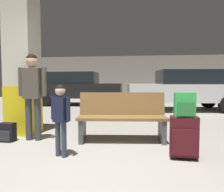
{
  "coord_description": "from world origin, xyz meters",
  "views": [
    {
      "loc": [
        0.72,
        -2.38,
        1.1
      ],
      "look_at": [
        0.21,
        1.3,
        0.85
      ],
      "focal_mm": 35.68,
      "sensor_mm": 36.0,
      "label": 1
    }
  ],
  "objects_px": {
    "backpack_bright": "(185,105)",
    "parked_car_near": "(184,89)",
    "parked_car_far": "(77,87)",
    "adult": "(33,87)",
    "bench": "(122,117)",
    "child": "(61,113)",
    "suitcase": "(184,137)",
    "structural_pillar": "(22,60)",
    "backpack_dark_floor": "(7,132)"
  },
  "relations": [
    {
      "from": "bench",
      "to": "child",
      "type": "xyz_separation_m",
      "value": [
        -0.8,
        -0.97,
        0.2
      ]
    },
    {
      "from": "suitcase",
      "to": "backpack_dark_floor",
      "type": "height_order",
      "value": "suitcase"
    },
    {
      "from": "adult",
      "to": "child",
      "type": "bearing_deg",
      "value": -43.72
    },
    {
      "from": "adult",
      "to": "suitcase",
      "type": "bearing_deg",
      "value": -14.38
    },
    {
      "from": "suitcase",
      "to": "adult",
      "type": "relative_size",
      "value": 0.38
    },
    {
      "from": "structural_pillar",
      "to": "adult",
      "type": "xyz_separation_m",
      "value": [
        0.45,
        -0.47,
        -0.55
      ]
    },
    {
      "from": "bench",
      "to": "child",
      "type": "bearing_deg",
      "value": -129.75
    },
    {
      "from": "backpack_dark_floor",
      "to": "parked_car_near",
      "type": "xyz_separation_m",
      "value": [
        3.97,
        4.94,
        0.64
      ]
    },
    {
      "from": "structural_pillar",
      "to": "bench",
      "type": "distance_m",
      "value": 2.39
    },
    {
      "from": "backpack_bright",
      "to": "parked_car_near",
      "type": "relative_size",
      "value": 0.08
    },
    {
      "from": "bench",
      "to": "parked_car_far",
      "type": "xyz_separation_m",
      "value": [
        -2.67,
        5.99,
        0.36
      ]
    },
    {
      "from": "suitcase",
      "to": "backpack_bright",
      "type": "xyz_separation_m",
      "value": [
        0.0,
        -0.0,
        0.45
      ]
    },
    {
      "from": "child",
      "to": "backpack_dark_floor",
      "type": "distance_m",
      "value": 1.5
    },
    {
      "from": "adult",
      "to": "backpack_bright",
      "type": "bearing_deg",
      "value": -14.39
    },
    {
      "from": "parked_car_near",
      "to": "suitcase",
      "type": "bearing_deg",
      "value": -99.87
    },
    {
      "from": "backpack_bright",
      "to": "parked_car_near",
      "type": "bearing_deg",
      "value": 80.13
    },
    {
      "from": "bench",
      "to": "backpack_dark_floor",
      "type": "distance_m",
      "value": 2.12
    },
    {
      "from": "backpack_dark_floor",
      "to": "parked_car_near",
      "type": "relative_size",
      "value": 0.08
    },
    {
      "from": "backpack_dark_floor",
      "to": "parked_car_far",
      "type": "bearing_deg",
      "value": 95.43
    },
    {
      "from": "child",
      "to": "parked_car_near",
      "type": "height_order",
      "value": "parked_car_near"
    },
    {
      "from": "structural_pillar",
      "to": "backpack_bright",
      "type": "relative_size",
      "value": 9.11
    },
    {
      "from": "structural_pillar",
      "to": "backpack_bright",
      "type": "bearing_deg",
      "value": -20.45
    },
    {
      "from": "suitcase",
      "to": "parked_car_far",
      "type": "height_order",
      "value": "parked_car_far"
    },
    {
      "from": "suitcase",
      "to": "backpack_bright",
      "type": "distance_m",
      "value": 0.45
    },
    {
      "from": "structural_pillar",
      "to": "suitcase",
      "type": "bearing_deg",
      "value": -20.45
    },
    {
      "from": "bench",
      "to": "parked_car_near",
      "type": "distance_m",
      "value": 5.01
    },
    {
      "from": "backpack_bright",
      "to": "structural_pillar",
      "type": "bearing_deg",
      "value": 159.55
    },
    {
      "from": "suitcase",
      "to": "backpack_dark_floor",
      "type": "relative_size",
      "value": 1.78
    },
    {
      "from": "structural_pillar",
      "to": "backpack_bright",
      "type": "xyz_separation_m",
      "value": [
        3.05,
        -1.14,
        -0.77
      ]
    },
    {
      "from": "parked_car_near",
      "to": "adult",
      "type": "bearing_deg",
      "value": -126.51
    },
    {
      "from": "adult",
      "to": "bench",
      "type": "bearing_deg",
      "value": 5.63
    },
    {
      "from": "adult",
      "to": "parked_car_far",
      "type": "xyz_separation_m",
      "value": [
        -1.03,
        6.15,
        -0.18
      ]
    },
    {
      "from": "backpack_dark_floor",
      "to": "suitcase",
      "type": "bearing_deg",
      "value": -9.52
    },
    {
      "from": "bench",
      "to": "backpack_bright",
      "type": "relative_size",
      "value": 4.85
    },
    {
      "from": "adult",
      "to": "parked_car_near",
      "type": "distance_m",
      "value": 5.96
    },
    {
      "from": "adult",
      "to": "parked_car_near",
      "type": "bearing_deg",
      "value": 53.49
    },
    {
      "from": "adult",
      "to": "parked_car_far",
      "type": "relative_size",
      "value": 0.38
    },
    {
      "from": "backpack_bright",
      "to": "child",
      "type": "xyz_separation_m",
      "value": [
        -1.75,
        -0.14,
        -0.12
      ]
    },
    {
      "from": "backpack_dark_floor",
      "to": "bench",
      "type": "bearing_deg",
      "value": 8.77
    },
    {
      "from": "backpack_dark_floor",
      "to": "parked_car_far",
      "type": "distance_m",
      "value": 6.37
    },
    {
      "from": "bench",
      "to": "backpack_bright",
      "type": "height_order",
      "value": "backpack_bright"
    },
    {
      "from": "parked_car_far",
      "to": "adult",
      "type": "bearing_deg",
      "value": -80.49
    },
    {
      "from": "bench",
      "to": "parked_car_far",
      "type": "distance_m",
      "value": 6.57
    },
    {
      "from": "child",
      "to": "parked_car_near",
      "type": "relative_size",
      "value": 0.25
    },
    {
      "from": "backpack_bright",
      "to": "backpack_dark_floor",
      "type": "distance_m",
      "value": 3.13
    },
    {
      "from": "structural_pillar",
      "to": "parked_car_near",
      "type": "relative_size",
      "value": 0.72
    },
    {
      "from": "child",
      "to": "adult",
      "type": "relative_size",
      "value": 0.66
    },
    {
      "from": "backpack_bright",
      "to": "parked_car_near",
      "type": "height_order",
      "value": "parked_car_near"
    },
    {
      "from": "structural_pillar",
      "to": "backpack_dark_floor",
      "type": "xyz_separation_m",
      "value": [
        0.02,
        -0.63,
        -1.37
      ]
    },
    {
      "from": "structural_pillar",
      "to": "child",
      "type": "distance_m",
      "value": 2.02
    }
  ]
}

